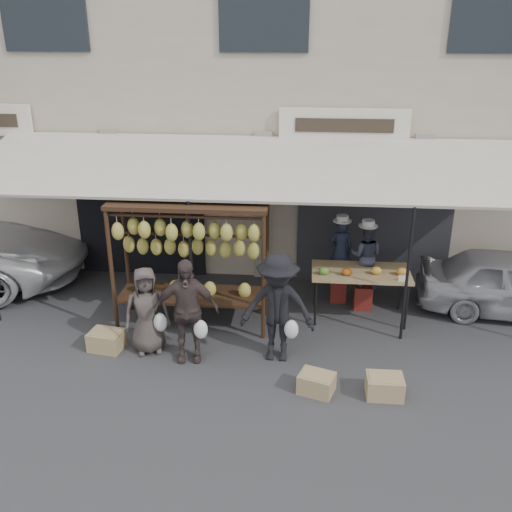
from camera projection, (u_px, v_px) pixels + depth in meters
The scene contains 15 objects.
ground_plane at pixel (244, 369), 8.68m from camera, with size 90.00×90.00×0.00m, color #2D2D30.
shophouse at pixel (274, 80), 13.28m from camera, with size 24.00×6.15×7.30m.
awning at pixel (258, 168), 9.81m from camera, with size 10.00×2.35×2.92m.
banana_rack at pixel (190, 240), 9.38m from camera, with size 2.60×0.90×2.24m.
produce_table at pixel (361, 273), 9.89m from camera, with size 1.70×0.90×1.04m.
vendor_left at pixel (341, 251), 10.47m from camera, with size 0.44×0.29×1.21m, color #1B2033.
vendor_right at pixel (366, 255), 10.17m from camera, with size 0.57×0.45×1.18m, color #35394D.
customer_left at pixel (147, 310), 8.92m from camera, with size 0.70×0.46×1.44m, color #463E3A.
customer_mid at pixel (186, 310), 8.67m from camera, with size 0.98×0.41×1.68m, color #433634.
customer_right at pixel (277, 308), 8.65m from camera, with size 1.13×0.65×1.76m, color black.
stool_left at pixel (338, 290), 10.77m from camera, with size 0.29×0.29×0.41m, color maroon.
stool_right at pixel (363, 296), 10.48m from camera, with size 0.32×0.32×0.46m, color maroon.
crate_near_a at pixel (316, 383), 8.10m from camera, with size 0.48×0.37×0.29m, color tan.
crate_near_b at pixel (384, 386), 8.02m from camera, with size 0.51×0.39×0.31m, color tan.
crate_far at pixel (106, 340), 9.17m from camera, with size 0.52×0.39×0.31m, color tan.
Camera 1 is at (0.84, -7.33, 4.90)m, focal length 40.00 mm.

